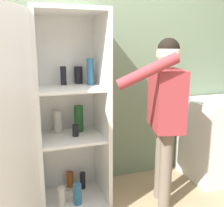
{
  "coord_description": "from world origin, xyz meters",
  "views": [
    {
      "loc": [
        -0.71,
        -1.68,
        1.5
      ],
      "look_at": [
        0.07,
        0.65,
        0.94
      ],
      "focal_mm": 42.0,
      "sensor_mm": 36.0,
      "label": 1
    }
  ],
  "objects": [
    {
      "name": "person",
      "position": [
        0.47,
        0.33,
        0.97
      ],
      "size": [
        0.71,
        0.57,
        1.55
      ],
      "color": "#726656",
      "rests_on": "ground_plane"
    },
    {
      "name": "counter",
      "position": [
        1.37,
        0.63,
        0.45
      ],
      "size": [
        0.76,
        0.6,
        0.89
      ],
      "color": "white",
      "rests_on": "ground_plane"
    },
    {
      "name": "refrigerator",
      "position": [
        -0.44,
        0.57,
        0.88
      ],
      "size": [
        0.95,
        1.12,
        1.79
      ],
      "color": "white",
      "rests_on": "ground_plane"
    },
    {
      "name": "wall_back",
      "position": [
        0.0,
        0.98,
        1.27
      ],
      "size": [
        7.0,
        0.06,
        2.55
      ],
      "color": "gray",
      "rests_on": "ground_plane"
    }
  ]
}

